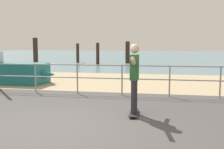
# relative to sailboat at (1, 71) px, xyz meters

# --- Properties ---
(ground_plane) EXTENTS (24.00, 10.00, 0.04)m
(ground_plane) POSITION_rel_sailboat_xyz_m (4.94, -6.46, -0.52)
(ground_plane) COLOR #474444
(ground_plane) RESTS_ON ground
(beach_strip) EXTENTS (24.00, 6.00, 0.04)m
(beach_strip) POSITION_rel_sailboat_xyz_m (4.94, 1.54, -0.52)
(beach_strip) COLOR tan
(beach_strip) RESTS_ON ground
(sea_surface) EXTENTS (72.00, 50.00, 0.04)m
(sea_surface) POSITION_rel_sailboat_xyz_m (4.94, 29.54, -0.52)
(sea_surface) COLOR slate
(sea_surface) RESTS_ON ground
(railing_fence) EXTENTS (14.09, 0.05, 1.05)m
(railing_fence) POSITION_rel_sailboat_xyz_m (3.34, -1.86, 0.18)
(railing_fence) COLOR gray
(railing_fence) RESTS_ON ground
(sailboat) EXTENTS (4.99, 1.60, 5.00)m
(sailboat) POSITION_rel_sailboat_xyz_m (0.00, 0.00, 0.00)
(sailboat) COLOR #19666B
(sailboat) RESTS_ON ground
(skateboard) EXTENTS (0.22, 0.81, 0.08)m
(skateboard) POSITION_rel_sailboat_xyz_m (6.32, -4.28, -0.45)
(skateboard) COLOR black
(skateboard) RESTS_ON ground
(skateboarder) EXTENTS (0.22, 1.45, 1.65)m
(skateboarder) POSITION_rel_sailboat_xyz_m (6.32, -4.28, 0.50)
(skateboarder) COLOR #26262B
(skateboarder) RESTS_ON skateboard
(groyne_post_0) EXTENTS (0.37, 0.37, 2.22)m
(groyne_post_0) POSITION_rel_sailboat_xyz_m (-2.84, 9.06, 0.59)
(groyne_post_0) COLOR #332319
(groyne_post_0) RESTS_ON ground
(groyne_post_1) EXTENTS (0.27, 0.27, 1.77)m
(groyne_post_1) POSITION_rel_sailboat_xyz_m (-0.54, 12.83, 0.37)
(groyne_post_1) COLOR #332319
(groyne_post_1) RESTS_ON ground
(groyne_post_2) EXTENTS (0.28, 0.28, 1.83)m
(groyne_post_2) POSITION_rel_sailboat_xyz_m (1.76, 11.12, 0.39)
(groyne_post_2) COLOR #332319
(groyne_post_2) RESTS_ON ground
(groyne_post_3) EXTENTS (0.38, 0.38, 1.96)m
(groyne_post_3) POSITION_rel_sailboat_xyz_m (4.07, 12.98, 0.46)
(groyne_post_3) COLOR #332319
(groyne_post_3) RESTS_ON ground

